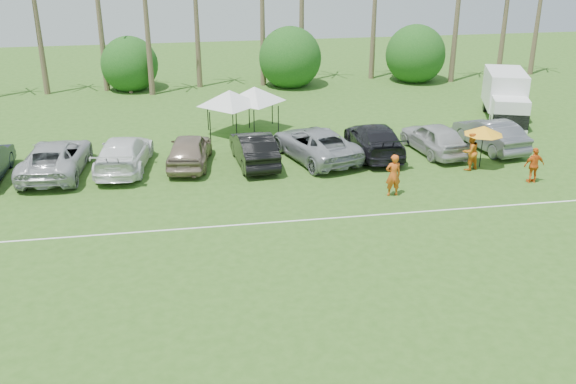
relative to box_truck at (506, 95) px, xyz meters
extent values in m
cube|color=white|center=(-17.77, -12.77, -1.58)|extent=(80.00, 0.10, 0.01)
cone|color=brown|center=(-29.77, 11.23, 3.42)|extent=(0.44, 0.44, 10.00)
cone|color=brown|center=(-25.77, 11.23, 3.92)|extent=(0.44, 0.44, 11.00)
cone|color=brown|center=(-21.77, 11.23, 2.42)|extent=(0.44, 0.44, 8.00)
cone|color=brown|center=(-17.77, 11.23, 2.92)|extent=(0.44, 0.44, 9.00)
cone|color=brown|center=(-13.77, 11.23, 3.42)|extent=(0.44, 0.44, 10.00)
cone|color=brown|center=(-9.77, 11.23, 3.92)|extent=(0.44, 0.44, 11.00)
cone|color=brown|center=(-4.77, 11.23, 2.42)|extent=(0.44, 0.44, 8.00)
cone|color=brown|center=(0.23, 11.23, 2.92)|extent=(0.44, 0.44, 9.00)
cone|color=brown|center=(5.23, 11.23, 3.42)|extent=(0.44, 0.44, 10.00)
cone|color=brown|center=(9.23, 11.23, 3.92)|extent=(0.44, 0.44, 11.00)
cylinder|color=brown|center=(-23.77, 12.23, -0.88)|extent=(0.30, 0.30, 1.40)
sphere|color=#144613|center=(-23.77, 12.23, 0.22)|extent=(4.00, 4.00, 4.00)
cylinder|color=brown|center=(-11.77, 12.23, -0.88)|extent=(0.30, 0.30, 1.40)
sphere|color=#144613|center=(-11.77, 12.23, 0.22)|extent=(4.00, 4.00, 4.00)
cylinder|color=brown|center=(-1.77, 12.23, -0.88)|extent=(0.30, 0.30, 1.40)
sphere|color=#144613|center=(-1.77, 12.23, 0.22)|extent=(4.00, 4.00, 4.00)
imported|color=#D65617|center=(-10.89, -10.78, -0.60)|extent=(0.73, 0.49, 1.97)
imported|color=orange|center=(-6.01, -8.19, -0.63)|extent=(1.11, 0.99, 1.91)
imported|color=orange|center=(-3.75, -10.36, -0.71)|extent=(1.03, 0.44, 1.74)
cube|color=white|center=(0.24, 0.68, 0.26)|extent=(3.48, 4.64, 2.24)
cube|color=white|center=(-0.71, -2.03, -0.64)|extent=(2.48, 2.21, 1.89)
cube|color=black|center=(-0.93, -2.67, -0.91)|extent=(2.04, 0.94, 0.90)
cube|color=#E5590C|center=(1.31, 0.31, -0.15)|extent=(0.49, 1.36, 0.81)
cylinder|color=black|center=(-1.50, -1.57, -1.18)|extent=(0.52, 0.85, 0.81)
cylinder|color=black|center=(0.20, -2.16, -1.18)|extent=(0.52, 0.85, 0.81)
cylinder|color=black|center=(-0.25, 1.99, -1.18)|extent=(0.52, 0.85, 0.81)
cylinder|color=black|center=(1.44, 1.40, -1.18)|extent=(0.52, 0.85, 0.81)
cylinder|color=black|center=(-18.62, -1.62, -0.69)|extent=(0.06, 0.06, 1.80)
cylinder|color=black|center=(-16.12, -1.62, -0.69)|extent=(0.06, 0.06, 1.80)
cylinder|color=black|center=(-18.62, 0.88, -0.69)|extent=(0.06, 0.06, 1.80)
cylinder|color=black|center=(-16.12, 0.88, -0.69)|extent=(0.06, 0.06, 1.80)
pyramid|color=silver|center=(-17.37, -0.37, 1.11)|extent=(3.88, 3.88, 0.90)
cylinder|color=black|center=(-17.07, -0.86, -0.70)|extent=(0.06, 0.06, 1.78)
cylinder|color=black|center=(-14.61, -0.86, -0.70)|extent=(0.06, 0.06, 1.78)
cylinder|color=black|center=(-17.07, 1.60, -0.70)|extent=(0.06, 0.06, 1.78)
cylinder|color=black|center=(-14.61, 1.60, -0.70)|extent=(0.06, 0.06, 1.78)
pyramid|color=white|center=(-15.84, 0.37, 1.08)|extent=(3.84, 3.84, 0.89)
cylinder|color=black|center=(-5.30, -7.95, -0.60)|extent=(0.05, 0.05, 1.96)
cone|color=#FFAB1A|center=(-5.30, -7.95, 0.38)|extent=(1.96, 1.96, 0.45)
imported|color=#B0B1B3|center=(-26.43, -5.32, -0.75)|extent=(3.14, 6.18, 1.67)
imported|color=white|center=(-23.16, -5.19, -0.75)|extent=(2.99, 6.00, 1.67)
imported|color=gray|center=(-19.88, -5.20, -0.75)|extent=(2.70, 5.15, 1.67)
imported|color=black|center=(-16.61, -5.54, -0.75)|extent=(2.16, 5.20, 1.67)
imported|color=#92959A|center=(-13.34, -5.29, -0.75)|extent=(4.44, 6.57, 1.67)
imported|color=black|center=(-10.06, -5.10, -0.75)|extent=(2.53, 5.84, 1.67)
imported|color=#B2B2B2|center=(-6.79, -5.39, -0.75)|extent=(2.65, 5.14, 1.67)
imported|color=slate|center=(-3.52, -5.28, -0.75)|extent=(2.53, 5.29, 1.67)
camera|label=1|loc=(-20.12, -36.65, 9.79)|focal=40.00mm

